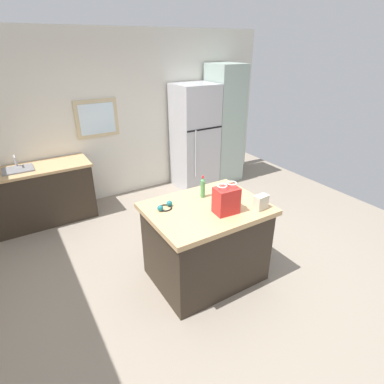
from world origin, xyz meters
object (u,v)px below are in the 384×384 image
(tall_cabinet, at_px, (224,125))
(refrigerator, at_px, (195,137))
(small_box, at_px, (261,202))
(kitchen_island, at_px, (206,242))
(shopping_bag, at_px, (226,200))
(bottle, at_px, (203,188))
(ear_defenders, at_px, (165,207))

(tall_cabinet, bearing_deg, refrigerator, -179.98)
(small_box, bearing_deg, kitchen_island, 143.54)
(refrigerator, xyz_separation_m, small_box, (-0.83, -2.63, 0.06))
(refrigerator, height_order, shopping_bag, refrigerator)
(refrigerator, distance_m, tall_cabinet, 0.68)
(bottle, bearing_deg, tall_cabinet, 48.23)
(refrigerator, bearing_deg, ear_defenders, -128.70)
(small_box, bearing_deg, ear_defenders, 147.99)
(shopping_bag, relative_size, ear_defenders, 1.67)
(ear_defenders, bearing_deg, bottle, 2.08)
(ear_defenders, bearing_deg, shopping_bag, -39.07)
(kitchen_island, distance_m, refrigerator, 2.67)
(shopping_bag, xyz_separation_m, small_box, (0.36, -0.13, -0.06))
(refrigerator, distance_m, shopping_bag, 2.77)
(kitchen_island, relative_size, small_box, 8.10)
(shopping_bag, distance_m, bottle, 0.42)
(shopping_bag, bearing_deg, bottle, 91.05)
(tall_cabinet, bearing_deg, shopping_bag, -126.51)
(bottle, bearing_deg, refrigerator, 60.15)
(shopping_bag, distance_m, ear_defenders, 0.65)
(small_box, relative_size, bottle, 0.60)
(refrigerator, xyz_separation_m, bottle, (-1.20, -2.08, 0.10))
(small_box, distance_m, bottle, 0.66)
(kitchen_island, xyz_separation_m, small_box, (0.45, -0.34, 0.54))
(tall_cabinet, relative_size, shopping_bag, 6.74)
(tall_cabinet, height_order, shopping_bag, tall_cabinet)
(kitchen_island, height_order, tall_cabinet, tall_cabinet)
(shopping_bag, xyz_separation_m, bottle, (-0.01, 0.42, -0.03))
(tall_cabinet, xyz_separation_m, bottle, (-1.86, -2.08, -0.05))
(shopping_bag, relative_size, small_box, 2.08)
(tall_cabinet, distance_m, small_box, 3.03)
(shopping_bag, xyz_separation_m, ear_defenders, (-0.50, 0.40, -0.12))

